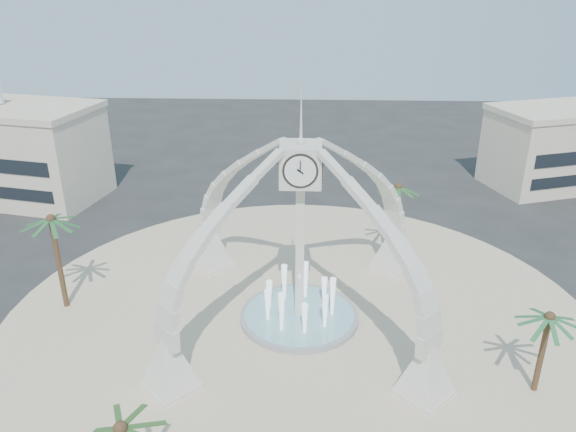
{
  "coord_description": "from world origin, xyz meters",
  "views": [
    {
      "loc": [
        0.52,
        -32.0,
        21.75
      ],
      "look_at": [
        -0.84,
        2.0,
        6.75
      ],
      "focal_mm": 35.0,
      "sensor_mm": 36.0,
      "label": 1
    }
  ],
  "objects_px": {
    "fountain": "(299,315)",
    "clock_tower": "(300,233)",
    "palm_south": "(121,430)",
    "palm_north": "(398,188)",
    "palm_west": "(51,220)",
    "palm_east": "(550,318)"
  },
  "relations": [
    {
      "from": "fountain",
      "to": "palm_east",
      "type": "height_order",
      "value": "palm_east"
    },
    {
      "from": "palm_north",
      "to": "clock_tower",
      "type": "bearing_deg",
      "value": -128.98
    },
    {
      "from": "clock_tower",
      "to": "palm_west",
      "type": "height_order",
      "value": "clock_tower"
    },
    {
      "from": "palm_east",
      "to": "palm_south",
      "type": "relative_size",
      "value": 0.92
    },
    {
      "from": "clock_tower",
      "to": "palm_south",
      "type": "bearing_deg",
      "value": -113.07
    },
    {
      "from": "palm_north",
      "to": "palm_west",
      "type": "bearing_deg",
      "value": -160.77
    },
    {
      "from": "palm_east",
      "to": "palm_south",
      "type": "distance_m",
      "value": 22.04
    },
    {
      "from": "palm_north",
      "to": "palm_south",
      "type": "relative_size",
      "value": 1.14
    },
    {
      "from": "fountain",
      "to": "clock_tower",
      "type": "bearing_deg",
      "value": -90.0
    },
    {
      "from": "clock_tower",
      "to": "palm_west",
      "type": "relative_size",
      "value": 2.4
    },
    {
      "from": "fountain",
      "to": "palm_south",
      "type": "distance_m",
      "value": 17.75
    },
    {
      "from": "clock_tower",
      "to": "palm_east",
      "type": "bearing_deg",
      "value": -25.9
    },
    {
      "from": "palm_south",
      "to": "palm_east",
      "type": "bearing_deg",
      "value": 24.59
    },
    {
      "from": "fountain",
      "to": "palm_west",
      "type": "distance_m",
      "value": 17.61
    },
    {
      "from": "fountain",
      "to": "palm_west",
      "type": "xyz_separation_m",
      "value": [
        -16.4,
        0.92,
        6.34
      ]
    },
    {
      "from": "palm_west",
      "to": "fountain",
      "type": "bearing_deg",
      "value": -3.23
    },
    {
      "from": "fountain",
      "to": "palm_east",
      "type": "distance_m",
      "value": 15.55
    },
    {
      "from": "clock_tower",
      "to": "palm_east",
      "type": "height_order",
      "value": "clock_tower"
    },
    {
      "from": "palm_west",
      "to": "palm_north",
      "type": "xyz_separation_m",
      "value": [
        23.89,
        8.33,
        -0.52
      ]
    },
    {
      "from": "clock_tower",
      "to": "palm_north",
      "type": "bearing_deg",
      "value": 51.02
    },
    {
      "from": "fountain",
      "to": "palm_north",
      "type": "bearing_deg",
      "value": 51.02
    },
    {
      "from": "palm_north",
      "to": "palm_south",
      "type": "bearing_deg",
      "value": -119.61
    }
  ]
}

